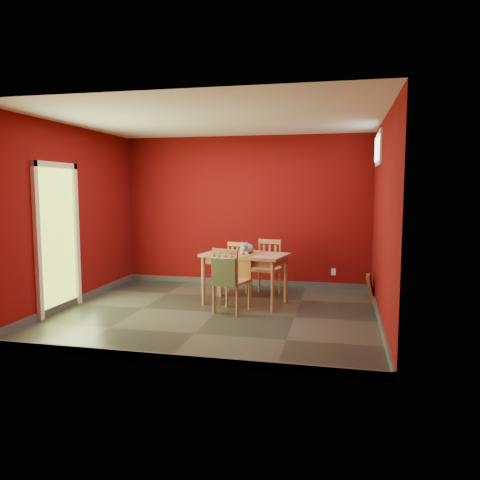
% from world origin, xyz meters
% --- Properties ---
extents(ground, '(4.50, 4.50, 0.00)m').
position_xyz_m(ground, '(0.00, 0.00, 0.00)').
color(ground, '#2D342D').
rests_on(ground, ground).
extents(room_shell, '(4.50, 4.50, 4.50)m').
position_xyz_m(room_shell, '(0.00, 0.00, 0.05)').
color(room_shell, '#630A0A').
rests_on(room_shell, ground).
extents(doorway, '(0.06, 1.01, 2.13)m').
position_xyz_m(doorway, '(-2.23, -0.40, 1.12)').
color(doorway, '#B7D838').
rests_on(doorway, ground).
extents(window, '(0.05, 0.90, 0.50)m').
position_xyz_m(window, '(2.23, 1.00, 2.35)').
color(window, white).
rests_on(window, room_shell).
extents(outlet_plate, '(0.08, 0.02, 0.12)m').
position_xyz_m(outlet_plate, '(1.60, 1.99, 0.30)').
color(outlet_plate, silver).
rests_on(outlet_plate, room_shell).
extents(dining_table, '(1.36, 0.95, 0.78)m').
position_xyz_m(dining_table, '(0.29, 0.60, 0.68)').
color(dining_table, '#A56D4D').
rests_on(dining_table, ground).
extents(table_runner, '(0.48, 0.78, 0.36)m').
position_xyz_m(table_runner, '(0.29, 0.48, 0.72)').
color(table_runner, '#9E6228').
rests_on(table_runner, dining_table).
extents(chair_far_left, '(0.50, 0.50, 0.86)m').
position_xyz_m(chair_far_left, '(-0.02, 1.20, 0.44)').
color(chair_far_left, '#A56D4D').
rests_on(chair_far_left, ground).
extents(chair_far_right, '(0.51, 0.51, 0.92)m').
position_xyz_m(chair_far_right, '(0.52, 1.26, 0.47)').
color(chair_far_right, '#A56D4D').
rests_on(chair_far_right, ground).
extents(chair_near, '(0.54, 0.54, 0.94)m').
position_xyz_m(chair_near, '(0.20, 0.05, 0.48)').
color(chair_near, '#A56D4D').
rests_on(chair_near, ground).
extents(tote_bag, '(0.33, 0.19, 0.46)m').
position_xyz_m(tote_bag, '(0.16, -0.17, 0.62)').
color(tote_bag, '#628758').
rests_on(tote_bag, chair_near).
extents(cat, '(0.27, 0.45, 0.21)m').
position_xyz_m(cat, '(0.32, 0.61, 0.88)').
color(cat, slate).
rests_on(cat, table_runner).
extents(picture_frame, '(0.17, 0.41, 0.40)m').
position_xyz_m(picture_frame, '(2.19, 1.26, 0.20)').
color(picture_frame, brown).
rests_on(picture_frame, ground).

